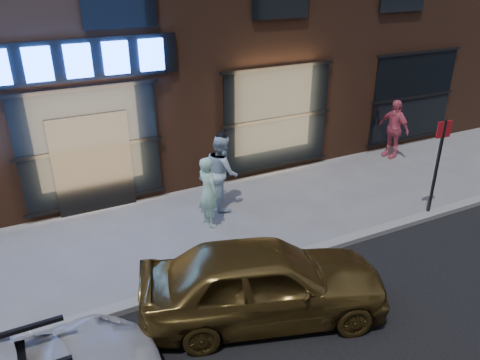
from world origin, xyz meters
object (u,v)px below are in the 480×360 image
object	(u,v)px
gold_sedan	(264,281)
sign_post	(438,160)
man_cap	(222,172)
passerby	(393,129)
man_bowtie	(208,192)

from	to	relation	value
gold_sedan	sign_post	bearing A→B (deg)	-59.14
man_cap	gold_sedan	size ratio (longest dim) A/B	0.45
man_cap	passerby	world-z (taller)	man_cap
gold_sedan	sign_post	xyz separation A→B (m)	(5.20, 1.26, 0.73)
man_cap	passerby	bearing A→B (deg)	-75.64
man_bowtie	man_cap	bearing A→B (deg)	-57.29
man_cap	sign_post	size ratio (longest dim) A/B	0.78
man_cap	gold_sedan	bearing A→B (deg)	173.66
man_bowtie	man_cap	size ratio (longest dim) A/B	0.90
man_bowtie	gold_sedan	distance (m)	3.24
man_bowtie	sign_post	bearing A→B (deg)	-125.41
gold_sedan	sign_post	size ratio (longest dim) A/B	1.74
passerby	gold_sedan	xyz separation A→B (m)	(-7.04, -4.54, -0.20)
passerby	man_cap	bearing A→B (deg)	-93.48
passerby	gold_sedan	world-z (taller)	passerby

